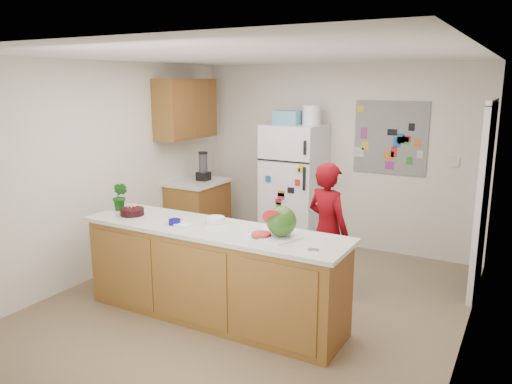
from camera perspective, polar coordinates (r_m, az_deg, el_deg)
The scene contains 26 objects.
floor at distance 5.37m, azimuth 0.00°, elevation -12.54°, with size 4.00×4.50×0.02m, color brown.
wall_back at distance 7.00m, azimuth 9.05°, elevation 4.03°, with size 4.00×0.02×2.50m, color beige.
wall_left at distance 6.18m, azimuth -16.53°, elevation 2.56°, with size 0.02×4.50×2.50m, color beige.
wall_right at distance 4.38m, azimuth 23.64°, elevation -1.93°, with size 0.02×4.50×2.50m, color beige.
ceiling at distance 4.87m, azimuth 0.00°, elevation 15.41°, with size 4.00×4.50×0.02m, color white.
doorway at distance 5.85m, azimuth 24.66°, elevation -0.93°, with size 0.03×0.85×2.04m, color black.
peninsula_base at distance 4.89m, azimuth -4.96°, elevation -9.41°, with size 2.60×0.62×0.88m, color brown.
peninsula_top at distance 4.74m, azimuth -5.06°, elevation -4.25°, with size 2.68×0.70×0.04m, color silver.
side_counter_base at distance 7.15m, azimuth -6.60°, elevation -2.43°, with size 0.60×0.80×0.86m, color brown.
side_counter_top at distance 7.05m, azimuth -6.69°, elevation 1.11°, with size 0.64×0.84×0.04m, color silver.
upper_cabinets at distance 6.96m, azimuth -8.03°, elevation 9.40°, with size 0.35×1.00×0.80m, color brown.
refrigerator at distance 6.89m, azimuth 4.33°, elevation 0.64°, with size 0.75×0.70×1.70m, color silver.
fridge_top_bin at distance 6.80m, azimuth 3.69°, elevation 8.50°, with size 0.35×0.28×0.18m, color #5999B2.
photo_collage at distance 6.72m, azimuth 15.11°, elevation 5.99°, with size 0.95×0.01×0.95m, color slate.
person at distance 5.36m, azimuth 8.18°, elevation -4.30°, with size 0.53×0.35×1.45m, color #63040A.
blender_appliance at distance 7.04m, azimuth -6.05°, elevation 2.85°, with size 0.12×0.12×0.38m, color black.
cutting_board at distance 4.43m, azimuth 2.08°, elevation -5.06°, with size 0.41×0.31×0.01m, color white.
watermelon at distance 4.38m, azimuth 2.92°, elevation -3.37°, with size 0.27×0.27×0.27m, color #325D15.
watermelon_slice at distance 4.43m, azimuth 0.60°, elevation -4.83°, with size 0.17×0.17×0.02m, color red.
cherry_bowl at distance 5.28m, azimuth -13.96°, elevation -2.20°, with size 0.24×0.24×0.07m, color black.
white_bowl at distance 4.87m, azimuth -4.66°, elevation -3.19°, with size 0.18×0.18×0.06m, color silver.
cobalt_bowl at distance 4.87m, azimuth -9.28°, elevation -3.37°, with size 0.12×0.12×0.05m, color #0A0764.
plate at distance 5.38m, azimuth -14.03°, elevation -2.26°, with size 0.24×0.24×0.02m, color #C6B295.
paper_towel at distance 4.81m, azimuth -8.31°, elevation -3.71°, with size 0.16×0.14×0.02m, color silver.
keys at distance 4.11m, azimuth 6.57°, elevation -6.55°, with size 0.09×0.04×0.01m, color gray.
potted_plant at distance 5.48m, azimuth -15.26°, elevation -0.49°, with size 0.17×0.14×0.31m, color #0D4411.
Camera 1 is at (2.36, -4.25, 2.26)m, focal length 35.00 mm.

